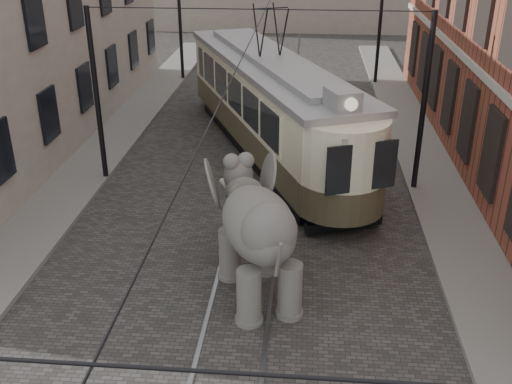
# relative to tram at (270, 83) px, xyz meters

# --- Properties ---
(ground) EXTENTS (120.00, 120.00, 0.00)m
(ground) POSITION_rel_tram_xyz_m (-0.02, -9.20, -2.80)
(ground) COLOR #43403E
(tram_rails) EXTENTS (1.54, 80.00, 0.02)m
(tram_rails) POSITION_rel_tram_xyz_m (-0.02, -9.20, -2.78)
(tram_rails) COLOR slate
(tram_rails) RESTS_ON ground
(sidewalk_right) EXTENTS (2.00, 60.00, 0.15)m
(sidewalk_right) POSITION_rel_tram_xyz_m (5.98, -9.20, -2.72)
(sidewalk_right) COLOR slate
(sidewalk_right) RESTS_ON ground
(sidewalk_left) EXTENTS (2.00, 60.00, 0.15)m
(sidewalk_left) POSITION_rel_tram_xyz_m (-6.52, -9.20, -2.72)
(sidewalk_left) COLOR slate
(sidewalk_left) RESTS_ON ground
(catenary) EXTENTS (11.00, 30.20, 6.00)m
(catenary) POSITION_rel_tram_xyz_m (-0.22, -4.20, 0.20)
(catenary) COLOR black
(catenary) RESTS_ON ground
(tram) EXTENTS (8.12, 14.12, 5.59)m
(tram) POSITION_rel_tram_xyz_m (0.00, 0.00, 0.00)
(tram) COLOR beige
(tram) RESTS_ON ground
(elephant) EXTENTS (4.33, 5.68, 3.08)m
(elephant) POSITION_rel_tram_xyz_m (0.39, -9.81, -1.26)
(elephant) COLOR #615E5A
(elephant) RESTS_ON ground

